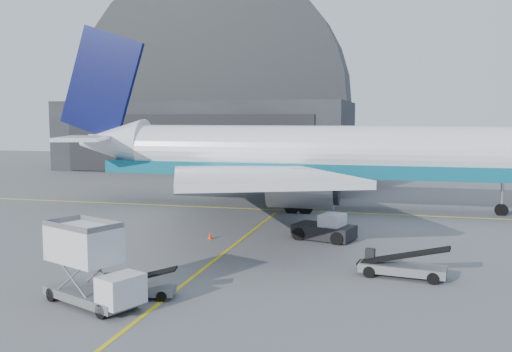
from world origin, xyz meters
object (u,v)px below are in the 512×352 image
(airliner, at_px, (305,155))
(pushback_tug, at_px, (326,230))
(catering_truck, at_px, (90,266))
(belt_loader_b, at_px, (401,267))
(belt_loader_a, at_px, (136,288))

(airliner, distance_m, pushback_tug, 16.09)
(catering_truck, height_order, belt_loader_b, catering_truck)
(catering_truck, distance_m, pushback_tug, 20.43)
(belt_loader_b, bearing_deg, catering_truck, -141.58)
(airliner, xyz_separation_m, belt_loader_a, (-3.78, -31.27, -4.99))
(belt_loader_a, bearing_deg, pushback_tug, 52.26)
(belt_loader_a, xyz_separation_m, belt_loader_b, (13.51, 7.29, 0.12))
(belt_loader_a, relative_size, belt_loader_b, 0.80)
(belt_loader_a, bearing_deg, belt_loader_b, 16.24)
(pushback_tug, bearing_deg, airliner, 122.10)
(catering_truck, bearing_deg, belt_loader_b, 54.40)
(pushback_tug, bearing_deg, belt_loader_b, -41.79)
(belt_loader_b, bearing_deg, airliner, 120.15)
(airliner, xyz_separation_m, catering_truck, (-5.44, -32.85, -3.50))
(airliner, height_order, catering_truck, airliner)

